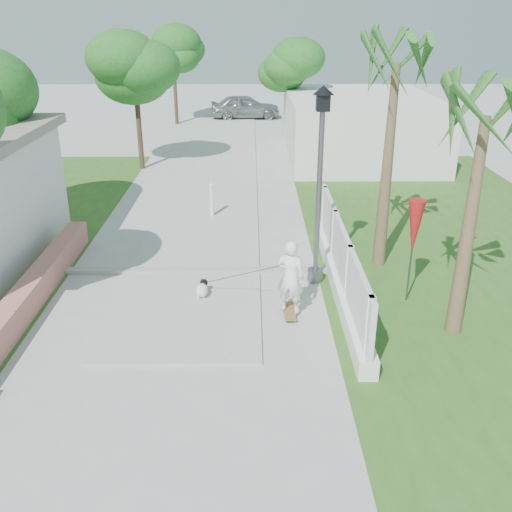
{
  "coord_description": "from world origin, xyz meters",
  "views": [
    {
      "loc": [
        1.42,
        -6.57,
        5.83
      ],
      "look_at": [
        1.5,
        4.43,
        1.1
      ],
      "focal_mm": 40.0,
      "sensor_mm": 36.0,
      "label": 1
    }
  ],
  "objects_px": {
    "street_lamp": "(319,181)",
    "dog": "(202,289)",
    "bollard": "(212,199)",
    "skateboarder": "(250,275)",
    "parked_car": "(245,107)",
    "patio_umbrella": "(414,228)"
  },
  "relations": [
    {
      "from": "patio_umbrella",
      "to": "dog",
      "type": "xyz_separation_m",
      "value": [
        -4.48,
        0.15,
        -1.47
      ]
    },
    {
      "from": "street_lamp",
      "to": "skateboarder",
      "type": "height_order",
      "value": "street_lamp"
    },
    {
      "from": "street_lamp",
      "to": "bollard",
      "type": "relative_size",
      "value": 4.07
    },
    {
      "from": "patio_umbrella",
      "to": "parked_car",
      "type": "distance_m",
      "value": 23.49
    },
    {
      "from": "dog",
      "to": "patio_umbrella",
      "type": "bearing_deg",
      "value": 6.5
    },
    {
      "from": "skateboarder",
      "to": "dog",
      "type": "distance_m",
      "value": 1.24
    },
    {
      "from": "dog",
      "to": "bollard",
      "type": "bearing_deg",
      "value": 99.71
    },
    {
      "from": "dog",
      "to": "parked_car",
      "type": "bearing_deg",
      "value": 96.62
    },
    {
      "from": "skateboarder",
      "to": "dog",
      "type": "xyz_separation_m",
      "value": [
        -1.05,
        0.39,
        -0.52
      ]
    },
    {
      "from": "street_lamp",
      "to": "patio_umbrella",
      "type": "distance_m",
      "value": 2.27
    },
    {
      "from": "patio_umbrella",
      "to": "bollard",
      "type": "bearing_deg",
      "value": 129.91
    },
    {
      "from": "dog",
      "to": "parked_car",
      "type": "distance_m",
      "value": 23.03
    },
    {
      "from": "street_lamp",
      "to": "bollard",
      "type": "bearing_deg",
      "value": 120.96
    },
    {
      "from": "bollard",
      "to": "patio_umbrella",
      "type": "distance_m",
      "value": 7.25
    },
    {
      "from": "street_lamp",
      "to": "dog",
      "type": "relative_size",
      "value": 7.64
    },
    {
      "from": "skateboarder",
      "to": "parked_car",
      "type": "bearing_deg",
      "value": -68.36
    },
    {
      "from": "patio_umbrella",
      "to": "dog",
      "type": "height_order",
      "value": "patio_umbrella"
    },
    {
      "from": "street_lamp",
      "to": "skateboarder",
      "type": "distance_m",
      "value": 2.59
    },
    {
      "from": "bollard",
      "to": "parked_car",
      "type": "relative_size",
      "value": 0.27
    },
    {
      "from": "bollard",
      "to": "dog",
      "type": "height_order",
      "value": "bollard"
    },
    {
      "from": "patio_umbrella",
      "to": "skateboarder",
      "type": "distance_m",
      "value": 3.56
    },
    {
      "from": "skateboarder",
      "to": "parked_car",
      "type": "height_order",
      "value": "skateboarder"
    }
  ]
}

